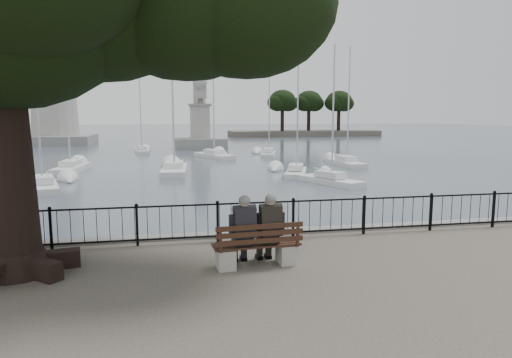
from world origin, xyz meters
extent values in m
cube|color=slate|center=(0.00, 3.00, -0.50)|extent=(200.00, 0.40, 1.20)
plane|color=#344251|center=(0.00, 103.00, -1.00)|extent=(260.00, 260.00, 0.00)
cube|color=black|center=(0.00, 2.50, 0.98)|extent=(22.00, 0.04, 0.04)
cube|color=black|center=(0.00, 2.50, 0.15)|extent=(22.00, 0.04, 0.04)
cube|color=gray|center=(-1.07, 0.40, 0.22)|extent=(0.40, 0.50, 0.43)
cube|color=gray|center=(0.29, 0.50, 0.22)|extent=(0.40, 0.50, 0.43)
cube|color=black|center=(-0.39, 0.45, 0.47)|extent=(1.92, 0.66, 0.04)
cube|color=black|center=(-0.37, 0.17, 0.78)|extent=(1.88, 0.18, 0.42)
cube|color=black|center=(-0.67, 0.44, 0.60)|extent=(0.40, 0.34, 0.25)
cube|color=black|center=(-0.67, 0.33, 0.99)|extent=(0.48, 0.29, 0.63)
sphere|color=tan|center=(-0.67, 0.37, 1.43)|extent=(0.24, 0.24, 0.24)
ellipsoid|color=slate|center=(-0.67, 0.34, 1.47)|extent=(0.25, 0.25, 0.21)
cube|color=black|center=(-0.70, 0.74, 0.24)|extent=(0.37, 0.48, 0.47)
cube|color=black|center=(-0.10, 0.48, 0.60)|extent=(0.40, 0.34, 0.25)
cube|color=black|center=(-0.09, 0.37, 0.99)|extent=(0.48, 0.29, 0.63)
sphere|color=tan|center=(-0.10, 0.41, 1.43)|extent=(0.24, 0.24, 0.24)
ellipsoid|color=slate|center=(-0.10, 0.39, 1.47)|extent=(0.25, 0.25, 0.21)
cube|color=black|center=(-0.13, 0.79, 0.24)|extent=(0.37, 0.48, 0.47)
cone|color=black|center=(-5.32, 1.01, 0.23)|extent=(1.59, 1.59, 0.47)
cone|color=black|center=(-5.32, 1.01, 2.80)|extent=(1.03, 1.03, 5.61)
ellipsoid|color=black|center=(-0.55, 0.73, 5.42)|extent=(3.74, 3.74, 2.92)
cube|color=slate|center=(-18.00, 62.00, -0.40)|extent=(10.28, 10.28, 1.40)
cone|color=gray|center=(-18.00, 62.00, 12.34)|extent=(6.58, 6.58, 24.68)
cube|color=slate|center=(2.00, 50.00, -0.40)|extent=(6.34, 6.34, 1.40)
cube|color=gray|center=(2.00, 50.00, 2.21)|extent=(2.32, 2.74, 4.22)
cube|color=slate|center=(2.00, 50.00, 4.47)|extent=(2.74, 3.16, 0.30)
cube|color=gray|center=(2.00, 50.32, 5.36)|extent=(1.37, 2.32, 1.48)
cube|color=gray|center=(2.00, 49.26, 6.10)|extent=(1.58, 1.06, 1.69)
sphere|color=gray|center=(2.00, 48.84, 7.26)|extent=(1.79, 1.79, 1.79)
cube|color=silver|center=(-9.17, 18.68, -0.90)|extent=(2.65, 5.10, 0.55)
cube|color=silver|center=(-9.17, 18.68, -0.40)|extent=(1.51, 2.20, 0.41)
cylinder|color=silver|center=(-9.17, 18.40, 3.98)|extent=(0.11, 0.11, 9.16)
cube|color=silver|center=(-1.73, 24.76, -0.90)|extent=(2.09, 6.24, 0.68)
cube|color=silver|center=(-1.73, 24.76, -0.40)|extent=(1.41, 2.58, 0.51)
cylinder|color=silver|center=(-1.73, 24.42, 6.21)|extent=(0.14, 0.14, 13.61)
cube|color=silver|center=(7.62, 17.59, -0.90)|extent=(3.13, 4.89, 0.53)
cube|color=silver|center=(7.62, 17.59, -0.40)|extent=(1.67, 2.16, 0.40)
cylinder|color=silver|center=(7.62, 17.33, 3.38)|extent=(0.11, 0.11, 7.97)
cube|color=silver|center=(12.53, 27.18, -0.90)|extent=(1.67, 5.36, 0.59)
cube|color=silver|center=(12.53, 27.18, -0.40)|extent=(1.16, 2.20, 0.44)
cylinder|color=silver|center=(12.53, 26.89, 4.07)|extent=(0.12, 0.12, 9.35)
cube|color=silver|center=(-9.37, 27.50, -0.90)|extent=(2.13, 5.81, 0.63)
cube|color=silver|center=(-9.37, 27.50, -0.40)|extent=(1.38, 2.42, 0.47)
cylinder|color=silver|center=(-9.37, 27.19, 5.41)|extent=(0.13, 0.13, 12.02)
cube|color=silver|center=(2.33, 36.00, -0.90)|extent=(3.71, 5.94, 0.64)
cube|color=silver|center=(2.33, 36.00, -0.40)|extent=(1.99, 2.62, 0.48)
cylinder|color=silver|center=(2.33, 35.68, 5.29)|extent=(0.13, 0.13, 11.78)
cube|color=silver|center=(8.17, 37.43, -0.90)|extent=(2.53, 4.86, 0.52)
cube|color=silver|center=(8.17, 37.43, -0.40)|extent=(1.44, 2.10, 0.39)
cylinder|color=silver|center=(8.17, 37.17, 3.13)|extent=(0.10, 0.10, 7.46)
cube|color=silver|center=(-4.99, 43.84, -0.90)|extent=(1.86, 4.81, 0.52)
cube|color=silver|center=(-4.99, 43.84, -0.40)|extent=(1.18, 2.01, 0.39)
cylinder|color=silver|center=(-4.99, 43.58, 4.52)|extent=(0.10, 0.10, 10.24)
cube|color=silver|center=(6.66, 21.88, -0.90)|extent=(2.79, 4.88, 0.52)
cube|color=silver|center=(6.66, 21.88, -0.40)|extent=(1.54, 2.13, 0.39)
cylinder|color=silver|center=(6.66, 21.62, 4.19)|extent=(0.10, 0.10, 9.58)
cube|color=#49443C|center=(25.00, 80.00, -0.50)|extent=(30.00, 8.00, 1.20)
cylinder|color=black|center=(20.00, 78.00, 2.00)|extent=(0.70, 0.70, 4.00)
ellipsoid|color=black|center=(20.00, 78.00, 6.00)|extent=(5.20, 5.20, 4.16)
cylinder|color=black|center=(26.00, 80.00, 2.00)|extent=(0.70, 0.70, 4.00)
ellipsoid|color=black|center=(26.00, 80.00, 6.00)|extent=(5.20, 5.20, 4.16)
cylinder|color=black|center=(32.00, 79.00, 2.00)|extent=(0.70, 0.70, 4.00)
ellipsoid|color=black|center=(32.00, 79.00, 6.00)|extent=(5.20, 5.20, 4.16)
camera|label=1|loc=(-2.22, -8.85, 3.23)|focal=32.00mm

